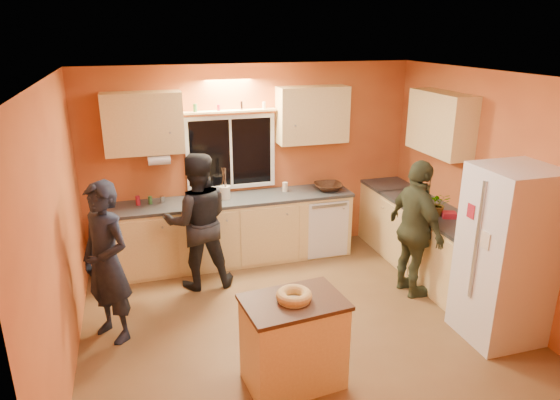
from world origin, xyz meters
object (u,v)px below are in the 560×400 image
object	(u,v)px
refrigerator	(506,255)
person_left	(107,263)
person_right	(416,230)
island	(293,341)
person_center	(198,221)

from	to	relation	value
refrigerator	person_left	xyz separation A→B (m)	(-3.79, 1.10, -0.07)
refrigerator	person_right	distance (m)	1.09
island	refrigerator	bearing A→B (deg)	-2.97
island	person_center	bearing A→B (deg)	98.83
refrigerator	person_right	bearing A→B (deg)	110.97
person_right	island	bearing A→B (deg)	118.17
person_right	person_center	bearing A→B (deg)	65.60
person_center	person_right	xyz separation A→B (m)	(2.39, -0.93, -0.02)
person_right	refrigerator	bearing A→B (deg)	-162.10
refrigerator	person_center	xyz separation A→B (m)	(-2.78, 1.95, -0.06)
person_left	refrigerator	bearing A→B (deg)	34.65
island	person_center	xyz separation A→B (m)	(-0.53, 2.06, 0.42)
refrigerator	person_left	distance (m)	3.95
refrigerator	island	distance (m)	2.30
refrigerator	person_right	size ratio (longest dim) A/B	1.10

